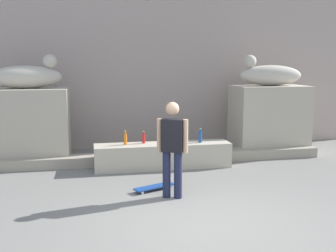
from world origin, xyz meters
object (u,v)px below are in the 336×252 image
(bottle_red, at_px, (144,138))
(statue_reclining_right, at_px, (269,74))
(skateboard, at_px, (155,187))
(bottle_blue, at_px, (200,137))
(bottle_orange, at_px, (125,139))
(skater, at_px, (172,146))
(statue_reclining_left, at_px, (27,76))

(bottle_red, bearing_deg, statue_reclining_right, 15.61)
(skateboard, height_order, bottle_blue, bottle_blue)
(statue_reclining_right, relative_size, bottle_orange, 5.30)
(skater, height_order, bottle_blue, skater)
(statue_reclining_left, height_order, bottle_blue, statue_reclining_left)
(skater, height_order, bottle_red, skater)
(statue_reclining_right, xyz_separation_m, bottle_orange, (-3.77, -1.02, -1.34))
(bottle_red, relative_size, bottle_blue, 0.86)
(skateboard, bearing_deg, bottle_orange, -100.29)
(statue_reclining_right, distance_m, skater, 4.55)
(bottle_red, height_order, bottle_orange, bottle_orange)
(bottle_orange, bearing_deg, skater, -73.15)
(statue_reclining_right, relative_size, bottle_red, 6.03)
(skateboard, height_order, bottle_red, bottle_red)
(bottle_red, xyz_separation_m, bottle_orange, (-0.41, -0.08, 0.02))
(statue_reclining_right, bearing_deg, bottle_orange, 20.48)
(bottle_blue, bearing_deg, bottle_red, 173.22)
(statue_reclining_left, relative_size, bottle_blue, 5.18)
(bottle_orange, bearing_deg, skateboard, -76.55)
(bottle_red, bearing_deg, skateboard, -90.95)
(skater, xyz_separation_m, skateboard, (-0.24, 0.46, -0.86))
(skater, relative_size, bottle_red, 6.12)
(skater, xyz_separation_m, bottle_blue, (1.05, 2.01, -0.24))
(skateboard, xyz_separation_m, bottle_red, (0.03, 1.70, 0.59))
(statue_reclining_right, height_order, bottle_blue, statue_reclining_right)
(statue_reclining_right, height_order, skater, statue_reclining_right)
(skater, bearing_deg, statue_reclining_left, -26.54)
(skateboard, relative_size, bottle_blue, 2.57)
(statue_reclining_left, relative_size, bottle_red, 6.00)
(skateboard, relative_size, bottle_red, 2.98)
(skateboard, bearing_deg, bottle_blue, -153.46)
(statue_reclining_left, bearing_deg, skateboard, -50.83)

